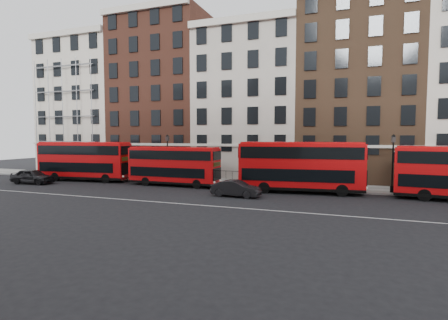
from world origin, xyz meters
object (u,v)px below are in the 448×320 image
(bus_c, at_px, (300,166))
(car_front, at_px, (236,188))
(bus_a, at_px, (84,160))
(bus_b, at_px, (174,165))
(car_rear, at_px, (33,176))

(bus_c, height_order, car_front, bus_c)
(bus_c, xyz_separation_m, car_front, (-4.92, -4.04, -1.82))
(bus_a, distance_m, bus_c, 25.03)
(bus_a, xyz_separation_m, bus_c, (25.03, 0.00, 0.08))
(bus_a, relative_size, bus_c, 0.97)
(bus_a, bearing_deg, bus_b, -6.59)
(bus_a, xyz_separation_m, car_rear, (-3.58, -4.01, -1.63))
(bus_b, height_order, bus_c, bus_c)
(bus_c, height_order, car_rear, bus_c)
(car_front, bearing_deg, car_rear, 92.97)
(bus_b, distance_m, car_rear, 15.97)
(car_rear, height_order, car_front, car_rear)
(bus_c, bearing_deg, bus_a, 173.94)
(car_rear, distance_m, car_front, 23.69)
(bus_c, bearing_deg, car_front, -146.69)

